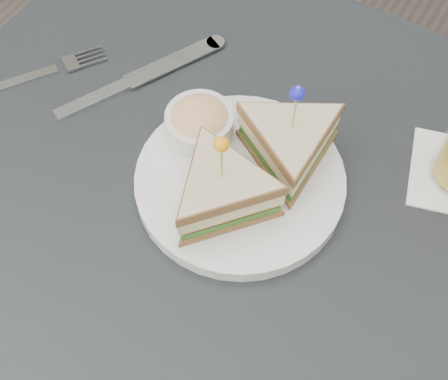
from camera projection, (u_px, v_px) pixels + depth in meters
table at (213, 247)px, 0.76m from camera, size 0.80×0.80×0.75m
plate_meal at (247, 165)px, 0.68m from camera, size 0.31×0.31×0.14m
cutlery_fork at (44, 72)px, 0.80m from camera, size 0.12×0.16×0.01m
cutlery_knife at (135, 80)px, 0.79m from camera, size 0.13×0.23×0.01m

